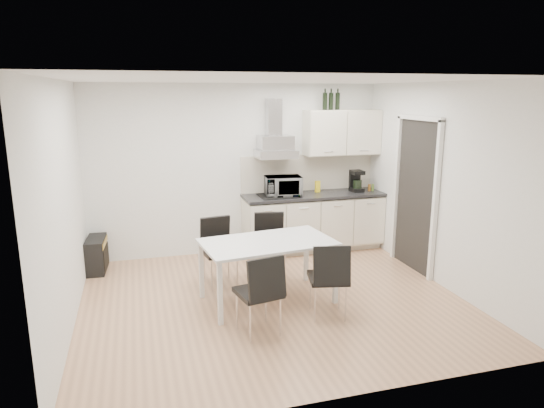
{
  "coord_description": "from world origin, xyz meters",
  "views": [
    {
      "loc": [
        -1.51,
        -5.25,
        2.47
      ],
      "look_at": [
        0.11,
        0.44,
        1.1
      ],
      "focal_mm": 32.0,
      "sensor_mm": 36.0,
      "label": 1
    }
  ],
  "objects_px": {
    "kitchenette": "(315,199)",
    "chair_far_right": "(270,247)",
    "chair_near_left": "(258,293)",
    "floor_speaker": "(220,244)",
    "chair_far_left": "(220,253)",
    "guitar_amp": "(97,255)",
    "chair_near_right": "(328,279)",
    "dining_table": "(268,247)"
  },
  "relations": [
    {
      "from": "chair_near_left",
      "to": "chair_near_right",
      "type": "relative_size",
      "value": 1.0
    },
    {
      "from": "chair_near_right",
      "to": "floor_speaker",
      "type": "relative_size",
      "value": 2.67
    },
    {
      "from": "dining_table",
      "to": "chair_far_left",
      "type": "relative_size",
      "value": 1.85
    },
    {
      "from": "kitchenette",
      "to": "chair_near_left",
      "type": "xyz_separation_m",
      "value": [
        -1.55,
        -2.46,
        -0.39
      ]
    },
    {
      "from": "chair_far_left",
      "to": "guitar_amp",
      "type": "bearing_deg",
      "value": -39.53
    },
    {
      "from": "kitchenette",
      "to": "floor_speaker",
      "type": "bearing_deg",
      "value": 173.76
    },
    {
      "from": "chair_far_left",
      "to": "floor_speaker",
      "type": "relative_size",
      "value": 2.67
    },
    {
      "from": "chair_near_left",
      "to": "floor_speaker",
      "type": "height_order",
      "value": "chair_near_left"
    },
    {
      "from": "kitchenette",
      "to": "dining_table",
      "type": "distance_m",
      "value": 2.11
    },
    {
      "from": "dining_table",
      "to": "guitar_amp",
      "type": "height_order",
      "value": "dining_table"
    },
    {
      "from": "kitchenette",
      "to": "chair_near_right",
      "type": "height_order",
      "value": "kitchenette"
    },
    {
      "from": "chair_far_right",
      "to": "chair_near_right",
      "type": "relative_size",
      "value": 1.0
    },
    {
      "from": "chair_near_left",
      "to": "floor_speaker",
      "type": "relative_size",
      "value": 2.67
    },
    {
      "from": "chair_near_left",
      "to": "chair_far_left",
      "type": "bearing_deg",
      "value": 85.12
    },
    {
      "from": "chair_far_right",
      "to": "chair_near_left",
      "type": "xyz_separation_m",
      "value": [
        -0.53,
        -1.44,
        0.0
      ]
    },
    {
      "from": "guitar_amp",
      "to": "chair_near_left",
      "type": "bearing_deg",
      "value": -49.86
    },
    {
      "from": "dining_table",
      "to": "chair_far_left",
      "type": "xyz_separation_m",
      "value": [
        -0.46,
        0.65,
        -0.24
      ]
    },
    {
      "from": "chair_far_right",
      "to": "chair_near_left",
      "type": "height_order",
      "value": "same"
    },
    {
      "from": "chair_near_left",
      "to": "guitar_amp",
      "type": "height_order",
      "value": "chair_near_left"
    },
    {
      "from": "kitchenette",
      "to": "floor_speaker",
      "type": "height_order",
      "value": "kitchenette"
    },
    {
      "from": "dining_table",
      "to": "chair_near_left",
      "type": "height_order",
      "value": "chair_near_left"
    },
    {
      "from": "chair_near_right",
      "to": "guitar_amp",
      "type": "xyz_separation_m",
      "value": [
        -2.59,
        2.2,
        -0.2
      ]
    },
    {
      "from": "floor_speaker",
      "to": "guitar_amp",
      "type": "bearing_deg",
      "value": -156.27
    },
    {
      "from": "chair_far_left",
      "to": "chair_near_left",
      "type": "distance_m",
      "value": 1.41
    },
    {
      "from": "chair_far_left",
      "to": "kitchenette",
      "type": "bearing_deg",
      "value": -156.39
    },
    {
      "from": "chair_far_left",
      "to": "floor_speaker",
      "type": "distance_m",
      "value": 1.27
    },
    {
      "from": "kitchenette",
      "to": "dining_table",
      "type": "bearing_deg",
      "value": -126.21
    },
    {
      "from": "kitchenette",
      "to": "chair_far_right",
      "type": "xyz_separation_m",
      "value": [
        -1.02,
        -1.02,
        -0.39
      ]
    },
    {
      "from": "guitar_amp",
      "to": "chair_far_right",
      "type": "bearing_deg",
      "value": -18.53
    },
    {
      "from": "kitchenette",
      "to": "chair_near_right",
      "type": "bearing_deg",
      "value": -107.23
    },
    {
      "from": "chair_far_left",
      "to": "chair_near_right",
      "type": "bearing_deg",
      "value": 121.01
    },
    {
      "from": "chair_far_left",
      "to": "floor_speaker",
      "type": "xyz_separation_m",
      "value": [
        0.2,
        1.22,
        -0.28
      ]
    },
    {
      "from": "kitchenette",
      "to": "chair_far_left",
      "type": "bearing_deg",
      "value": -148.3
    },
    {
      "from": "kitchenette",
      "to": "dining_table",
      "type": "xyz_separation_m",
      "value": [
        -1.25,
        -1.7,
        -0.15
      ]
    },
    {
      "from": "chair_near_right",
      "to": "floor_speaker",
      "type": "distance_m",
      "value": 2.59
    },
    {
      "from": "chair_near_right",
      "to": "floor_speaker",
      "type": "height_order",
      "value": "chair_near_right"
    },
    {
      "from": "chair_near_left",
      "to": "floor_speaker",
      "type": "bearing_deg",
      "value": 77.88
    },
    {
      "from": "chair_far_left",
      "to": "chair_far_right",
      "type": "bearing_deg",
      "value": 174.63
    },
    {
      "from": "chair_far_right",
      "to": "guitar_amp",
      "type": "bearing_deg",
      "value": -12.87
    },
    {
      "from": "dining_table",
      "to": "chair_near_left",
      "type": "relative_size",
      "value": 1.85
    },
    {
      "from": "dining_table",
      "to": "guitar_amp",
      "type": "xyz_separation_m",
      "value": [
        -2.05,
        1.62,
        -0.44
      ]
    },
    {
      "from": "chair_far_right",
      "to": "kitchenette",
      "type": "bearing_deg",
      "value": -125.4
    }
  ]
}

